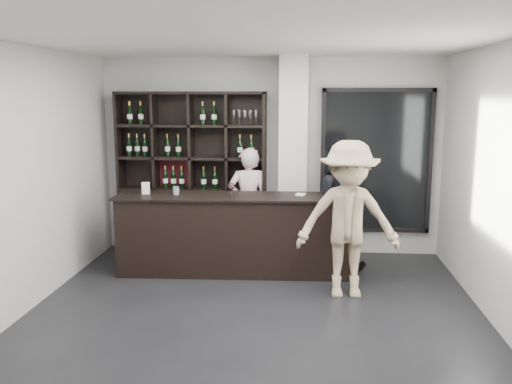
# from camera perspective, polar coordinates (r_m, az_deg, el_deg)

# --- Properties ---
(floor) EXTENTS (5.00, 5.50, 0.01)m
(floor) POSITION_cam_1_polar(r_m,az_deg,el_deg) (5.81, -0.45, -13.88)
(floor) COLOR black
(floor) RESTS_ON ground
(wine_shelf) EXTENTS (2.20, 0.35, 2.40)m
(wine_shelf) POSITION_cam_1_polar(r_m,az_deg,el_deg) (8.09, -6.76, 1.95)
(wine_shelf) COLOR black
(wine_shelf) RESTS_ON floor
(structural_column) EXTENTS (0.40, 0.40, 2.90)m
(structural_column) POSITION_cam_1_polar(r_m,az_deg,el_deg) (7.79, 3.92, 3.52)
(structural_column) COLOR silver
(structural_column) RESTS_ON floor
(glass_panel) EXTENTS (1.60, 0.08, 2.10)m
(glass_panel) POSITION_cam_1_polar(r_m,az_deg,el_deg) (8.08, 12.51, 3.19)
(glass_panel) COLOR black
(glass_panel) RESTS_ON floor
(tasting_counter) EXTENTS (3.22, 0.67, 1.06)m
(tasting_counter) POSITION_cam_1_polar(r_m,az_deg,el_deg) (7.20, -1.93, -4.48)
(tasting_counter) COLOR black
(tasting_counter) RESTS_ON floor
(taster_pink) EXTENTS (0.66, 0.51, 1.61)m
(taster_pink) POSITION_cam_1_polar(r_m,az_deg,el_deg) (7.87, -0.82, -1.15)
(taster_pink) COLOR beige
(taster_pink) RESTS_ON floor
(taster_black) EXTENTS (0.89, 0.71, 1.78)m
(taster_black) POSITION_cam_1_polar(r_m,az_deg,el_deg) (7.43, 8.41, -1.28)
(taster_black) COLOR black
(taster_black) RESTS_ON floor
(customer) EXTENTS (1.22, 0.74, 1.85)m
(customer) POSITION_cam_1_polar(r_m,az_deg,el_deg) (6.40, 9.67, -2.91)
(customer) COLOR #998264
(customer) RESTS_ON floor
(wine_glass) EXTENTS (0.08, 0.08, 0.19)m
(wine_glass) POSITION_cam_1_polar(r_m,az_deg,el_deg) (7.04, -2.61, 0.35)
(wine_glass) COLOR white
(wine_glass) RESTS_ON tasting_counter
(spit_cup) EXTENTS (0.08, 0.08, 0.11)m
(spit_cup) POSITION_cam_1_polar(r_m,az_deg,el_deg) (7.20, -8.42, 0.13)
(spit_cup) COLOR silver
(spit_cup) RESTS_ON tasting_counter
(napkin_stack) EXTENTS (0.14, 0.14, 0.02)m
(napkin_stack) POSITION_cam_1_polar(r_m,az_deg,el_deg) (7.12, 4.72, -0.26)
(napkin_stack) COLOR white
(napkin_stack) RESTS_ON tasting_counter
(card_stand) EXTENTS (0.12, 0.08, 0.16)m
(card_stand) POSITION_cam_1_polar(r_m,az_deg,el_deg) (7.31, -11.53, 0.39)
(card_stand) COLOR white
(card_stand) RESTS_ON tasting_counter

